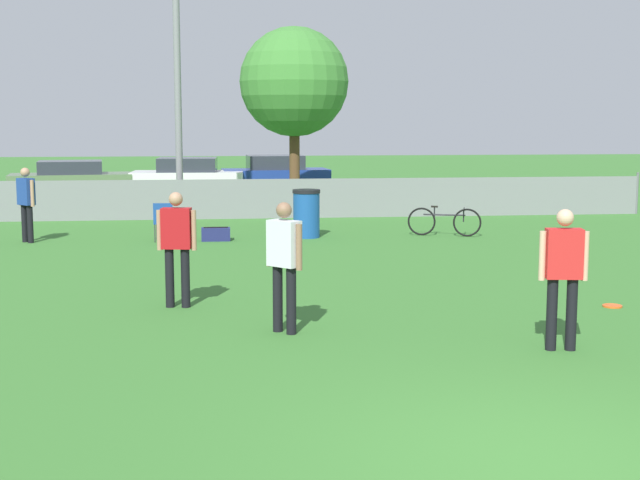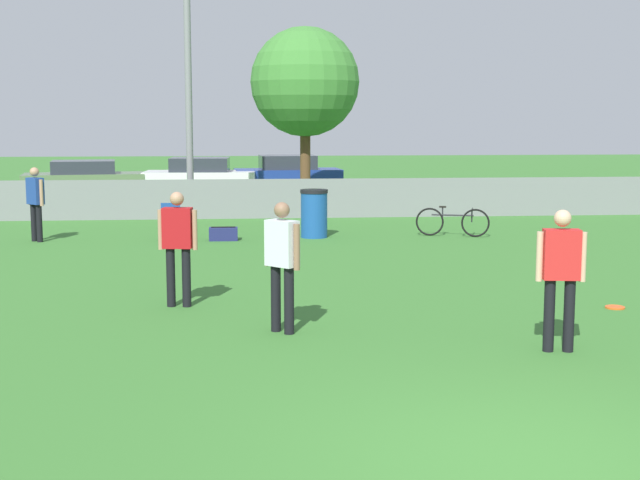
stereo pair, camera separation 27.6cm
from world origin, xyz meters
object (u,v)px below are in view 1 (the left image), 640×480
Objects in this scene: parked_car_blue at (275,175)px; tree_near_pole at (294,82)px; frisbee_disc at (612,306)px; folding_chair_sideline at (164,220)px; trash_bin at (306,213)px; gear_bag_sideline at (216,234)px; player_receiver_white at (284,257)px; light_pole at (176,10)px; bicycle_sideline at (444,221)px; parked_car_olive at (71,179)px; parked_car_white at (188,177)px; player_thrower_red at (177,241)px; player_defender_red at (563,269)px; spectator_in_blue at (26,199)px.

tree_near_pole is at bearing -92.08° from parked_car_blue.
frisbee_disc is 0.32× the size of folding_chair_sideline.
trash_bin is 1.73× the size of gear_bag_sideline.
light_pole is at bearing 143.11° from player_receiver_white.
bicycle_sideline is 3.28m from trash_bin.
parked_car_white is (4.10, 0.24, 0.02)m from parked_car_olive.
player_receiver_white is 2.63× the size of gear_bag_sideline.
light_pole is 8.99× the size of trash_bin.
folding_chair_sideline reaches higher than frisbee_disc.
tree_near_pole is 6.28× the size of folding_chair_sideline.
player_thrower_red is 6.50m from frisbee_disc.
player_defender_red is 13.32m from spectator_in_blue.
player_thrower_red is at bearing 173.74° from frisbee_disc.
parked_car_olive is (-10.99, 19.99, 0.63)m from frisbee_disc.
spectator_in_blue is at bearing -178.55° from trash_bin.
parked_car_white reaches higher than gear_bag_sideline.
parked_car_olive reaches higher than bicycle_sideline.
parked_car_white is at bearing 94.82° from gear_bag_sideline.
tree_near_pole is 4.95× the size of trash_bin.
player_receiver_white is at bearing -97.15° from bicycle_sideline.
player_defender_red is 11.49m from folding_chair_sideline.
frisbee_disc is at bearing -63.64° from light_pole.
player_thrower_red reaches higher than trash_bin.
frisbee_disc is at bearing 133.52° from folding_chair_sideline.
trash_bin is at bearing -171.73° from folding_chair_sideline.
parked_car_white is at bearing 89.86° from light_pole.
player_thrower_red is at bearing -101.52° from tree_near_pole.
player_defender_red and player_thrower_red have the same top height.
light_pole is 6.01× the size of spectator_in_blue.
player_receiver_white is at bearing 164.57° from spectator_in_blue.
parked_car_blue is (3.25, 7.19, -5.17)m from light_pole.
gear_bag_sideline is (1.17, 0.04, -0.36)m from folding_chair_sideline.
bicycle_sideline is (1.23, 10.42, -0.65)m from player_defender_red.
player_receiver_white is (-3.24, 1.25, 0.00)m from player_defender_red.
spectator_in_blue is 12.55m from parked_car_white.
light_pole is at bearing -159.67° from tree_near_pole.
light_pole reaches higher than parked_car_blue.
frisbee_disc is (4.94, 1.05, -0.98)m from player_receiver_white.
light_pole is 9.43m from parked_car_blue.
light_pole is at bearing -89.26° from folding_chair_sideline.
bicycle_sideline is at bearing -59.31° from parked_car_white.
tree_near_pole is 7.73m from trash_bin.
gear_bag_sideline is (-4.15, 10.22, -0.85)m from player_defender_red.
spectator_in_blue is at bearing 137.24° from player_defender_red.
tree_near_pole is at bearing 71.65° from gear_bag_sideline.
spectator_in_blue is 0.38× the size of parked_car_olive.
gear_bag_sideline is 13.13m from parked_car_olive.
player_defender_red reaches higher than frisbee_disc.
parked_car_white is (-3.46, 5.00, -3.19)m from tree_near_pole.
parked_car_white is at bearing 104.72° from trash_bin.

